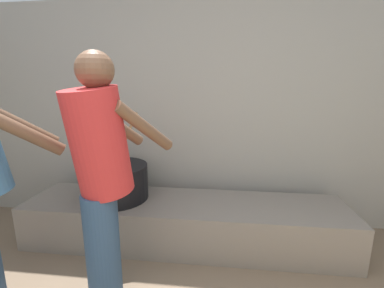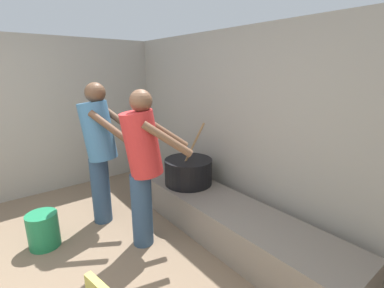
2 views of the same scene
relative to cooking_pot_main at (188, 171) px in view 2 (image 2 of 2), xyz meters
name	(u,v)px [view 2 (image 2 of 2)]	position (x,y,z in m)	size (l,w,h in m)	color
block_enclosure_rear	(261,130)	(0.60, 0.51, 0.53)	(4.95, 0.20, 2.10)	#9E998E
hearth_ledge	(223,218)	(0.61, -0.01, -0.33)	(2.69, 0.60, 0.37)	slate
cooking_pot_main	(188,171)	(0.00, 0.00, 0.00)	(0.55, 0.55, 0.75)	black
cook_in_red_shirt	(143,161)	(0.23, -0.70, 0.34)	(0.58, 0.71, 1.51)	navy
cook_in_blue_shirt	(100,146)	(-0.41, -0.87, 0.36)	(0.70, 0.66, 1.55)	navy
bucket_green_plastic	(43,230)	(-0.33, -1.52, -0.35)	(0.28, 0.28, 0.35)	#1E7A4C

